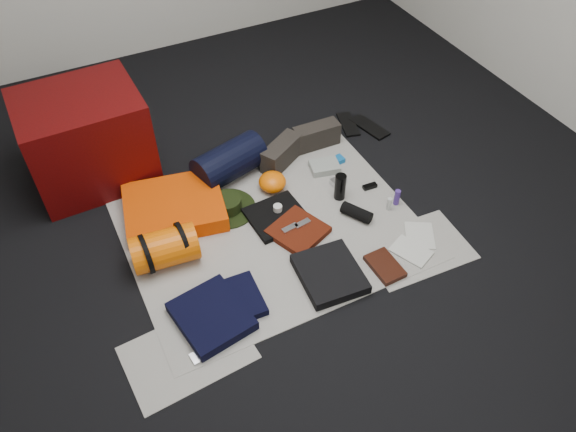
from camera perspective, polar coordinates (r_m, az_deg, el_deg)
name	(u,v)px	position (r m, az deg, el deg)	size (l,w,h in m)	color
floor	(271,230)	(3.22, -1.71, -1.38)	(4.50, 4.50, 0.02)	black
newspaper_mat	(271,228)	(3.22, -1.72, -1.22)	(1.60, 1.30, 0.01)	#BAB7AC
newspaper_sheet_front_left	(188,353)	(2.77, -10.14, -13.52)	(0.58, 0.40, 0.00)	#BAB7AC
newspaper_sheet_front_right	(416,249)	(3.19, 12.86, -3.24)	(0.58, 0.40, 0.00)	#BAB7AC
red_cabinet	(86,139)	(3.57, -19.80, 7.39)	(0.69, 0.57, 0.57)	#4A0505
sleeping_pad	(174,207)	(3.32, -11.48, 0.89)	(0.56, 0.46, 0.10)	#E24302
stuff_sack	(165,248)	(3.04, -12.41, -3.23)	(0.20, 0.20, 0.35)	#EA5F03
sack_strap_left	(146,254)	(3.03, -14.21, -3.77)	(0.22, 0.22, 0.03)	black
sack_strap_right	(183,241)	(3.05, -10.66, -2.54)	(0.22, 0.22, 0.03)	black
navy_duffel	(229,162)	(3.47, -5.99, 5.52)	(0.23, 0.23, 0.44)	black
boonie_brim	(228,208)	(3.33, -6.15, 0.77)	(0.34, 0.34, 0.01)	black
boonie_crown	(227,203)	(3.30, -6.21, 1.28)	(0.17, 0.17, 0.07)	black
hiking_boot_left	(281,153)	(3.57, -0.67, 6.39)	(0.31, 0.12, 0.16)	#2B2722
hiking_boot_right	(316,136)	(3.72, 2.91, 8.16)	(0.30, 0.11, 0.15)	#2B2722
flip_flop_left	(348,124)	(3.96, 6.13, 9.26)	(0.10, 0.27, 0.01)	black
flip_flop_right	(369,127)	(3.96, 8.27, 8.95)	(0.11, 0.29, 0.02)	black
trousers_navy_a	(212,316)	(2.83, -7.78, -10.04)	(0.32, 0.37, 0.06)	black
trousers_navy_b	(237,300)	(2.88, -5.17, -8.46)	(0.24, 0.27, 0.04)	black
trousers_charcoal	(330,274)	(2.97, 4.25, -5.86)	(0.31, 0.36, 0.06)	black
black_tshirt	(277,216)	(3.25, -1.13, -0.05)	(0.32, 0.30, 0.03)	black
red_shirt	(298,231)	(3.17, 1.01, -1.55)	(0.28, 0.28, 0.04)	#4E1608
orange_stuff_sack	(272,182)	(3.41, -1.60, 3.48)	(0.17, 0.17, 0.11)	#EA5F03
first_aid_pouch	(324,167)	(3.57, 3.73, 5.03)	(0.18, 0.13, 0.04)	gray
water_bottle	(340,187)	(3.34, 5.31, 2.97)	(0.07, 0.07, 0.17)	black
speaker	(357,213)	(3.27, 6.98, 0.35)	(0.07, 0.07, 0.18)	black
compact_camera	(338,181)	(3.48, 5.12, 3.55)	(0.10, 0.06, 0.04)	silver
cyan_case	(336,161)	(3.63, 4.92, 5.63)	(0.10, 0.06, 0.03)	#115FA5
toiletry_purple	(397,197)	(3.37, 11.01, 1.88)	(0.03, 0.03, 0.10)	#432780
toiletry_clear	(389,204)	(3.34, 10.25, 1.22)	(0.03, 0.03, 0.08)	#B5BAB5
paperback_book	(385,266)	(3.05, 9.81, -5.04)	(0.14, 0.21, 0.03)	black
map_booklet	(411,251)	(3.16, 12.38, -3.52)	(0.14, 0.21, 0.01)	#BABBB2
map_printout	(420,235)	(3.25, 13.23, -1.93)	(0.16, 0.20, 0.01)	#BABBB2
sunglasses	(370,186)	(3.48, 8.32, 3.00)	(0.09, 0.04, 0.02)	black
key_cluster	(198,357)	(2.74, -9.15, -13.94)	(0.06, 0.06, 0.01)	silver
tape_roll	(278,208)	(3.25, -1.05, 0.82)	(0.05, 0.05, 0.04)	beige
energy_bar_a	(290,228)	(3.15, 0.20, -1.24)	(0.10, 0.04, 0.01)	silver
energy_bar_b	(303,223)	(3.17, 1.49, -0.76)	(0.10, 0.04, 0.01)	silver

